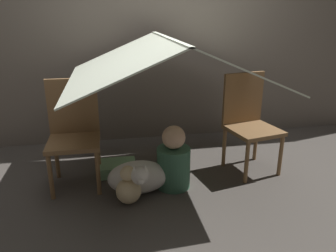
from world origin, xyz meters
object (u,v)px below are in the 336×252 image
at_px(chair_right, 249,119).
at_px(chair_left, 74,130).
at_px(person_front, 174,161).
at_px(dog, 138,177).

bearing_deg(chair_right, chair_left, 168.04).
bearing_deg(person_front, dog, -167.94).
bearing_deg(person_front, chair_left, 163.07).
bearing_deg(chair_left, chair_right, -0.32).
height_order(chair_right, person_front, chair_right).
relative_size(chair_right, person_front, 1.64).
bearing_deg(person_front, chair_right, 17.88).
relative_size(chair_left, chair_right, 1.00).
xyz_separation_m(chair_right, dog, (-1.07, -0.31, -0.33)).
height_order(chair_left, dog, chair_left).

